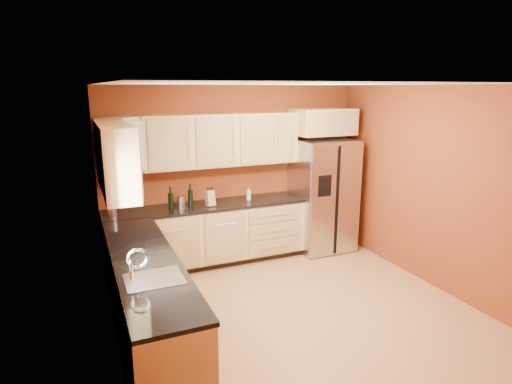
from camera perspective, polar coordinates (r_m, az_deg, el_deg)
floor at (r=5.29m, az=5.16°, el=-15.32°), size 4.00×4.00×0.00m
ceiling at (r=4.62m, az=5.88°, el=14.12°), size 4.00×4.00×0.00m
wall_back at (r=6.57m, az=-2.85°, el=2.65°), size 4.00×0.04×2.60m
wall_front at (r=3.28m, az=22.64°, el=-10.06°), size 4.00×0.04×2.60m
wall_left at (r=4.25m, az=-19.01°, el=-4.35°), size 0.04×4.00×2.60m
wall_right at (r=5.99m, az=22.56°, el=0.50°), size 0.04×4.00×2.60m
base_cabinets_back at (r=6.36m, az=-6.49°, el=-5.85°), size 2.90×0.60×0.88m
base_cabinets_left at (r=4.61m, az=-14.32°, el=-14.19°), size 0.60×2.80×0.88m
countertop_back at (r=6.21m, az=-6.57°, el=-1.88°), size 2.90×0.62×0.04m
countertop_left at (r=4.41m, az=-14.55°, el=-8.88°), size 0.62×2.80×0.04m
upper_cabinets_back at (r=6.25m, az=-4.54°, el=6.93°), size 2.30×0.33×0.75m
upper_cabinets_left at (r=4.85m, az=-18.24°, el=4.28°), size 0.33×1.35×0.75m
corner_upper_cabinet at (r=5.79m, az=-17.49°, el=5.79°), size 0.67×0.67×0.75m
over_fridge_cabinet at (r=6.79m, az=8.87°, el=9.26°), size 0.92×0.60×0.40m
refrigerator at (r=6.92m, az=8.84°, el=-0.41°), size 0.90×0.75×1.78m
window at (r=3.70m, az=-18.38°, el=-2.90°), size 0.03×0.90×1.00m
sink_faucet at (r=3.89m, az=-13.54°, el=-9.26°), size 0.50×0.42×0.30m
canister_left at (r=6.04m, az=-9.96°, el=-1.37°), size 0.12×0.12×0.18m
canister_right at (r=5.93m, az=-18.65°, el=-2.07°), size 0.14×0.14×0.20m
wine_bottle_a at (r=6.01m, az=-11.30°, el=-0.81°), size 0.08×0.08×0.32m
wine_bottle_b at (r=6.15m, az=-8.73°, el=-0.38°), size 0.08×0.08×0.32m
knife_block at (r=6.12m, az=-6.14°, el=-0.81°), size 0.13×0.12×0.22m
soap_dispenser at (r=6.40m, az=-0.99°, el=-0.26°), size 0.08×0.08×0.19m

